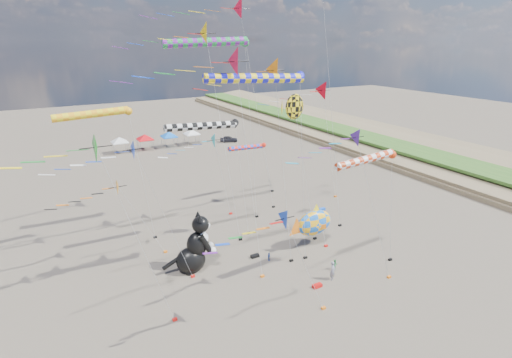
{
  "coord_description": "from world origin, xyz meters",
  "views": [
    {
      "loc": [
        -19.75,
        -20.04,
        21.34
      ],
      "look_at": [
        -1.92,
        12.0,
        8.53
      ],
      "focal_mm": 28.0,
      "sensor_mm": 36.0,
      "label": 1
    }
  ],
  "objects_px": {
    "fish_inflatable": "(314,223)",
    "child_blue": "(269,257)",
    "child_green": "(335,265)",
    "person_adult": "(333,270)",
    "parked_car": "(229,139)",
    "cat_inflatable": "(193,242)"
  },
  "relations": [
    {
      "from": "fish_inflatable",
      "to": "child_green",
      "type": "height_order",
      "value": "fish_inflatable"
    },
    {
      "from": "fish_inflatable",
      "to": "person_adult",
      "type": "xyz_separation_m",
      "value": [
        -2.39,
        -6.25,
        -1.75
      ]
    },
    {
      "from": "person_adult",
      "to": "cat_inflatable",
      "type": "bearing_deg",
      "value": 108.14
    },
    {
      "from": "child_blue",
      "to": "child_green",
      "type": "bearing_deg",
      "value": -81.12
    },
    {
      "from": "cat_inflatable",
      "to": "person_adult",
      "type": "relative_size",
      "value": 3.19
    },
    {
      "from": "cat_inflatable",
      "to": "child_green",
      "type": "height_order",
      "value": "cat_inflatable"
    },
    {
      "from": "cat_inflatable",
      "to": "child_blue",
      "type": "distance_m",
      "value": 7.94
    },
    {
      "from": "person_adult",
      "to": "parked_car",
      "type": "relative_size",
      "value": 0.48
    },
    {
      "from": "child_blue",
      "to": "parked_car",
      "type": "xyz_separation_m",
      "value": [
        18.03,
        47.45,
        0.19
      ]
    },
    {
      "from": "fish_inflatable",
      "to": "child_blue",
      "type": "xyz_separation_m",
      "value": [
        -5.9,
        -0.48,
        -2.22
      ]
    },
    {
      "from": "person_adult",
      "to": "parked_car",
      "type": "bearing_deg",
      "value": 39.5
    },
    {
      "from": "person_adult",
      "to": "child_blue",
      "type": "height_order",
      "value": "person_adult"
    },
    {
      "from": "fish_inflatable",
      "to": "person_adult",
      "type": "relative_size",
      "value": 3.06
    },
    {
      "from": "cat_inflatable",
      "to": "child_green",
      "type": "distance_m",
      "value": 14.0
    },
    {
      "from": "child_green",
      "to": "child_blue",
      "type": "height_order",
      "value": "child_green"
    },
    {
      "from": "cat_inflatable",
      "to": "person_adult",
      "type": "height_order",
      "value": "cat_inflatable"
    },
    {
      "from": "child_green",
      "to": "parked_car",
      "type": "relative_size",
      "value": 0.28
    },
    {
      "from": "fish_inflatable",
      "to": "cat_inflatable",
      "type": "bearing_deg",
      "value": 172.54
    },
    {
      "from": "person_adult",
      "to": "child_green",
      "type": "bearing_deg",
      "value": 7.41
    },
    {
      "from": "cat_inflatable",
      "to": "child_blue",
      "type": "bearing_deg",
      "value": -6.58
    },
    {
      "from": "cat_inflatable",
      "to": "fish_inflatable",
      "type": "relative_size",
      "value": 1.04
    },
    {
      "from": "parked_car",
      "to": "child_green",
      "type": "bearing_deg",
      "value": -170.87
    }
  ]
}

